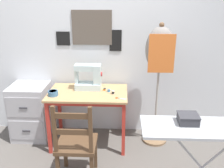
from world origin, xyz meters
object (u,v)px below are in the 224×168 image
thread_spool_mid_table (109,91)px  thread_spool_far_edge (113,92)px  scissors (119,98)px  storage_box (188,119)px  sewing_machine (90,78)px  filing_cabinet (31,111)px  fabric_bowl (53,93)px  dress_form (160,56)px  ironing_board (207,131)px  wooden_chair (76,144)px  thread_spool_near_machine (104,90)px

thread_spool_mid_table → thread_spool_far_edge: 0.09m
scissors → storage_box: size_ratio=0.79×
scissors → thread_spool_far_edge: size_ratio=3.42×
sewing_machine → storage_box: bearing=-46.4°
filing_cabinet → fabric_bowl: bearing=-32.7°
scissors → dress_form: 0.70m
thread_spool_mid_table → ironing_board: 1.33m
storage_box → thread_spool_far_edge: bearing=127.9°
dress_form → ironing_board: (0.28, -1.05, -0.39)m
sewing_machine → dress_form: dress_form is taller
fabric_bowl → ironing_board: bearing=-28.6°
dress_form → storage_box: dress_form is taller
sewing_machine → fabric_bowl: bearing=-149.8°
dress_form → ironing_board: 1.16m
fabric_bowl → dress_form: size_ratio=0.08×
thread_spool_far_edge → sewing_machine: bearing=152.3°
ironing_board → storage_box: size_ratio=6.44×
thread_spool_far_edge → dress_form: bearing=12.8°
dress_form → fabric_bowl: bearing=-170.6°
scissors → wooden_chair: size_ratio=0.15×
thread_spool_far_edge → filing_cabinet: thread_spool_far_edge is taller
wooden_chair → scissors: bearing=50.6°
ironing_board → storage_box: 0.18m
thread_spool_mid_table → filing_cabinet: bearing=174.5°
thread_spool_near_machine → dress_form: (0.66, 0.02, 0.43)m
sewing_machine → storage_box: size_ratio=2.00×
sewing_machine → storage_box: (0.98, -1.03, -0.01)m
dress_form → thread_spool_near_machine: bearing=-177.8°
fabric_bowl → scissors: 0.79m
fabric_bowl → filing_cabinet: bearing=147.3°
wooden_chair → dress_form: (0.90, 0.78, 0.74)m
scissors → wooden_chair: (-0.42, -0.51, -0.30)m
sewing_machine → wooden_chair: sewing_machine is taller
ironing_board → thread_spool_near_machine: bearing=132.6°
thread_spool_near_machine → wooden_chair: bearing=-107.4°
filing_cabinet → ironing_board: (1.94, -1.10, 0.40)m
scissors → storage_box: (0.60, -0.73, 0.14)m
fabric_bowl → thread_spool_far_edge: fabric_bowl is taller
sewing_machine → scissors: size_ratio=2.54×
sewing_machine → wooden_chair: bearing=-93.5°
thread_spool_near_machine → storage_box: bearing=-50.8°
storage_box → ironing_board: bearing=-20.1°
thread_spool_mid_table → thread_spool_far_edge: bearing=-50.9°
thread_spool_far_edge → wooden_chair: bearing=-118.1°
fabric_bowl → scissors: fabric_bowl is taller
fabric_bowl → filing_cabinet: 0.60m
scissors → thread_spool_far_edge: (-0.07, 0.14, 0.02)m
storage_box → filing_cabinet: bearing=149.8°
thread_spool_near_machine → thread_spool_mid_table: bearing=-29.4°
fabric_bowl → thread_spool_mid_table: 0.68m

